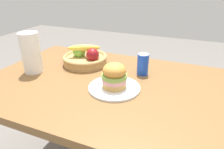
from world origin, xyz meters
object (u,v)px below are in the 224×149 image
at_px(fruit_basket, 85,58).
at_px(paper_towel_roll, 31,53).
at_px(sandwich, 114,75).
at_px(soda_can, 143,64).
at_px(plate, 114,88).

bearing_deg(fruit_basket, paper_towel_roll, -135.99).
bearing_deg(fruit_basket, sandwich, -38.03).
bearing_deg(paper_towel_roll, fruit_basket, 44.01).
distance_m(soda_can, fruit_basket, 0.39).
relative_size(plate, fruit_basket, 0.92).
relative_size(fruit_basket, paper_towel_roll, 1.21).
bearing_deg(paper_towel_roll, sandwich, -1.23).
xyz_separation_m(sandwich, paper_towel_roll, (-0.53, 0.01, 0.04)).
xyz_separation_m(plate, sandwich, (0.00, -0.00, 0.07)).
relative_size(sandwich, fruit_basket, 0.45).
bearing_deg(plate, sandwich, -90.00).
relative_size(soda_can, paper_towel_roll, 0.53).
bearing_deg(fruit_basket, soda_can, -1.00).
height_order(plate, sandwich, sandwich).
xyz_separation_m(fruit_basket, paper_towel_roll, (-0.23, -0.22, 0.08)).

